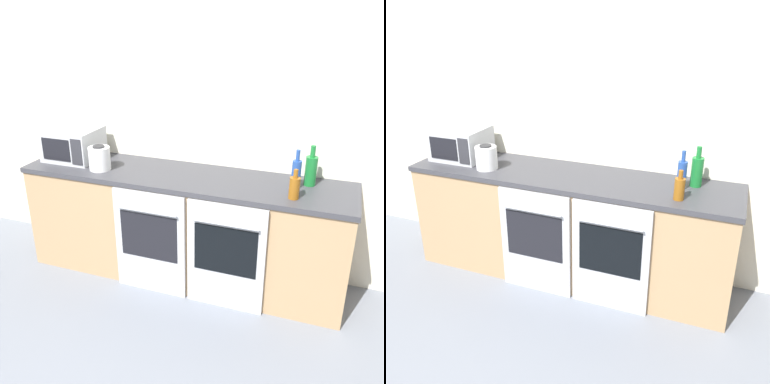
{
  "view_description": "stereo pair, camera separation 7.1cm",
  "coord_description": "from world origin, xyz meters",
  "views": [
    {
      "loc": [
        1.16,
        -1.01,
        2.15
      ],
      "look_at": [
        0.07,
        1.95,
        0.78
      ],
      "focal_mm": 40.0,
      "sensor_mm": 36.0,
      "label": 1
    },
    {
      "loc": [
        1.22,
        -0.98,
        2.15
      ],
      "look_at": [
        0.07,
        1.95,
        0.78
      ],
      "focal_mm": 40.0,
      "sensor_mm": 36.0,
      "label": 2
    }
  ],
  "objects": [
    {
      "name": "bottle_blue",
      "position": [
        0.87,
        1.98,
        1.04
      ],
      "size": [
        0.07,
        0.07,
        0.29
      ],
      "color": "#234793",
      "rests_on": "counter_back"
    },
    {
      "name": "counter_back",
      "position": [
        0.0,
        1.95,
        0.46
      ],
      "size": [
        2.67,
        0.64,
        0.92
      ],
      "color": "tan",
      "rests_on": "ground_plane"
    },
    {
      "name": "oven_right",
      "position": [
        0.45,
        1.63,
        0.45
      ],
      "size": [
        0.59,
        0.06,
        0.88
      ],
      "color": "#B7BABF",
      "rests_on": "ground_plane"
    },
    {
      "name": "bottle_amber",
      "position": [
        0.89,
        1.79,
        1.01
      ],
      "size": [
        0.07,
        0.07,
        0.21
      ],
      "color": "#8C5114",
      "rests_on": "counter_back"
    },
    {
      "name": "bottle_green",
      "position": [
        0.96,
        2.08,
        1.04
      ],
      "size": [
        0.09,
        0.09,
        0.31
      ],
      "color": "#19722D",
      "rests_on": "counter_back"
    },
    {
      "name": "wall_back",
      "position": [
        0.0,
        2.29,
        1.3
      ],
      "size": [
        10.0,
        0.06,
        2.6
      ],
      "color": "silver",
      "rests_on": "ground_plane"
    },
    {
      "name": "microwave",
      "position": [
        -1.04,
        1.99,
        1.06
      ],
      "size": [
        0.44,
        0.39,
        0.27
      ],
      "color": "#B7BABF",
      "rests_on": "counter_back"
    },
    {
      "name": "kettle",
      "position": [
        -0.69,
        1.83,
        1.02
      ],
      "size": [
        0.18,
        0.18,
        0.2
      ],
      "color": "white",
      "rests_on": "counter_back"
    },
    {
      "name": "oven_left",
      "position": [
        -0.16,
        1.63,
        0.45
      ],
      "size": [
        0.59,
        0.06,
        0.88
      ],
      "color": "#B7BABF",
      "rests_on": "ground_plane"
    }
  ]
}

